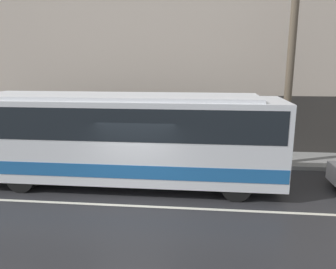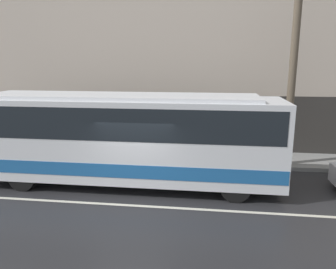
% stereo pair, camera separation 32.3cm
% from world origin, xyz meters
% --- Properties ---
extents(ground_plane, '(60.00, 60.00, 0.00)m').
position_xyz_m(ground_plane, '(0.00, 0.00, 0.00)').
color(ground_plane, '#262628').
extents(sidewalk, '(60.00, 2.31, 0.17)m').
position_xyz_m(sidewalk, '(0.00, 5.16, 0.08)').
color(sidewalk, gray).
rests_on(sidewalk, ground_plane).
extents(building_facade, '(60.00, 0.35, 13.70)m').
position_xyz_m(building_facade, '(0.00, 6.46, 6.64)').
color(building_facade, '#B7A899').
rests_on(building_facade, ground_plane).
extents(lane_stripe, '(54.00, 0.14, 0.01)m').
position_xyz_m(lane_stripe, '(0.00, 0.00, 0.00)').
color(lane_stripe, beige).
rests_on(lane_stripe, ground_plane).
extents(transit_bus, '(11.22, 2.55, 3.24)m').
position_xyz_m(transit_bus, '(-0.79, 1.83, 1.83)').
color(transit_bus, silver).
rests_on(transit_bus, ground_plane).
extents(utility_pole_near, '(0.30, 0.30, 7.13)m').
position_xyz_m(utility_pole_near, '(5.53, 4.51, 3.73)').
color(utility_pole_near, brown).
rests_on(utility_pole_near, sidewalk).
extents(pedestrian_waiting, '(0.36, 0.36, 1.58)m').
position_xyz_m(pedestrian_waiting, '(-3.25, 4.73, 0.90)').
color(pedestrian_waiting, navy).
rests_on(pedestrian_waiting, sidewalk).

